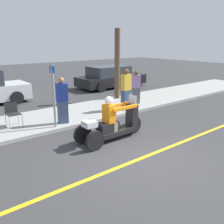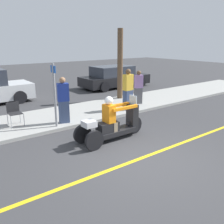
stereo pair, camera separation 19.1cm
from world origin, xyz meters
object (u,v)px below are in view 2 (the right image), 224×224
motorcycle_trike (112,125)px  parked_car_lot_left (114,77)px  spectator_by_tree (63,101)px  folding_chair_set_back (14,111)px  spectator_with_child (128,90)px  spectator_end_of_line (138,88)px  tree_trunk (120,64)px  street_sign (55,93)px

motorcycle_trike → parked_car_lot_left: (5.71, 7.32, 0.17)m
spectator_by_tree → folding_chair_set_back: size_ratio=2.05×
spectator_with_child → parked_car_lot_left: 6.11m
spectator_end_of_line → parked_car_lot_left: size_ratio=0.33×
spectator_with_child → spectator_end_of_line: (1.08, 0.50, -0.09)m
motorcycle_trike → tree_trunk: size_ratio=0.69×
tree_trunk → folding_chair_set_back: bearing=-168.6°
motorcycle_trike → street_sign: street_sign is taller
spectator_by_tree → tree_trunk: (4.20, 1.97, 0.94)m
folding_chair_set_back → spectator_with_child: bearing=-10.2°
parked_car_lot_left → street_sign: size_ratio=2.15×
spectator_end_of_line → tree_trunk: bearing=87.4°
spectator_end_of_line → street_sign: size_ratio=0.72×
spectator_end_of_line → spectator_by_tree: bearing=-173.3°
spectator_by_tree → motorcycle_trike: bearing=-75.0°
tree_trunk → street_sign: tree_trunk is taller
spectator_with_child → spectator_end_of_line: spectator_with_child is taller
motorcycle_trike → spectator_end_of_line: spectator_end_of_line is taller
motorcycle_trike → street_sign: 2.32m
spectator_end_of_line → tree_trunk: tree_trunk is taller
motorcycle_trike → spectator_end_of_line: size_ratio=1.53×
spectator_end_of_line → tree_trunk: 1.79m
parked_car_lot_left → street_sign: street_sign is taller
spectator_end_of_line → tree_trunk: size_ratio=0.45×
spectator_by_tree → folding_chair_set_back: bearing=152.0°
motorcycle_trike → folding_chair_set_back: 3.64m
folding_chair_set_back → spectator_by_tree: bearing=-28.0°
motorcycle_trike → street_sign: (-0.99, 1.93, 0.81)m
spectator_with_child → parked_car_lot_left: spectator_with_child is taller
motorcycle_trike → folding_chair_set_back: motorcycle_trike is taller
spectator_end_of_line → street_sign: (-4.56, -0.71, 0.44)m
spectator_with_child → spectator_end_of_line: 1.20m
spectator_with_child → spectator_by_tree: bearing=179.9°
spectator_with_child → tree_trunk: (1.15, 1.98, 0.90)m
spectator_by_tree → street_sign: size_ratio=0.76×
motorcycle_trike → spectator_with_child: bearing=40.9°
folding_chair_set_back → street_sign: 1.67m
spectator_with_child → spectator_end_of_line: bearing=24.7°
spectator_with_child → folding_chair_set_back: (-4.58, 0.82, -0.35)m
motorcycle_trike → folding_chair_set_back: (-2.11, 2.97, 0.12)m
parked_car_lot_left → tree_trunk: size_ratio=1.35×
spectator_by_tree → parked_car_lot_left: bearing=39.4°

